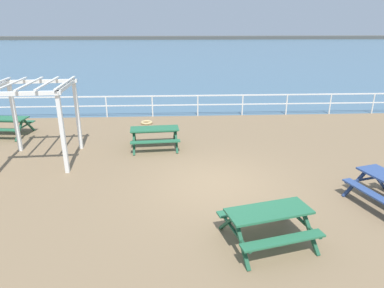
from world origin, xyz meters
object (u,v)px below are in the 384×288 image
picnic_table_near_left (268,218)px  lattice_pergola (33,104)px  picnic_table_near_right (155,133)px  picnic_table_far_left (5,122)px

picnic_table_near_left → lattice_pergola: lattice_pergola is taller
picnic_table_near_right → picnic_table_far_left: (-6.32, 1.79, 0.00)m
picnic_table_near_left → picnic_table_far_left: bearing=125.5°
picnic_table_near_right → lattice_pergola: (-3.84, -1.11, 1.41)m
picnic_table_near_left → picnic_table_near_right: (-2.71, 6.03, 0.00)m
picnic_table_near_left → lattice_pergola: 8.31m
picnic_table_near_left → picnic_table_far_left: same height
picnic_table_near_left → picnic_table_near_right: size_ratio=1.10×
picnic_table_near_left → picnic_table_near_right: bearing=100.6°
picnic_table_near_left → picnic_table_far_left: (-9.03, 7.82, 0.00)m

